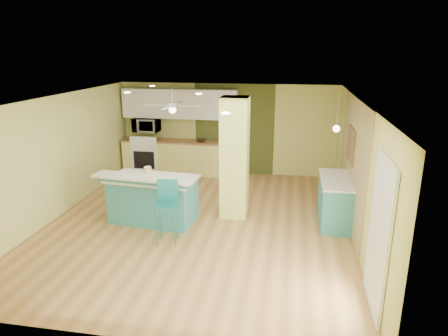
{
  "coord_description": "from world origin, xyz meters",
  "views": [
    {
      "loc": [
        1.78,
        -7.31,
        3.4
      ],
      "look_at": [
        0.45,
        0.4,
        1.06
      ],
      "focal_mm": 32.0,
      "sensor_mm": 36.0,
      "label": 1
    }
  ],
  "objects_px": {
    "fruit_bowl": "(201,141)",
    "canister": "(148,170)",
    "side_counter": "(335,201)",
    "peninsula": "(153,198)",
    "bar_stool": "(167,201)"
  },
  "relations": [
    {
      "from": "side_counter",
      "to": "fruit_bowl",
      "type": "distance_m",
      "value": 4.36
    },
    {
      "from": "side_counter",
      "to": "fruit_bowl",
      "type": "xyz_separation_m",
      "value": [
        -3.37,
        2.71,
        0.5
      ]
    },
    {
      "from": "peninsula",
      "to": "fruit_bowl",
      "type": "relative_size",
      "value": 7.5
    },
    {
      "from": "bar_stool",
      "to": "fruit_bowl",
      "type": "bearing_deg",
      "value": 87.47
    },
    {
      "from": "fruit_bowl",
      "to": "canister",
      "type": "distance_m",
      "value": 3.05
    },
    {
      "from": "peninsula",
      "to": "side_counter",
      "type": "distance_m",
      "value": 3.68
    },
    {
      "from": "peninsula",
      "to": "bar_stool",
      "type": "height_order",
      "value": "bar_stool"
    },
    {
      "from": "peninsula",
      "to": "side_counter",
      "type": "relative_size",
      "value": 1.4
    },
    {
      "from": "canister",
      "to": "fruit_bowl",
      "type": "bearing_deg",
      "value": 81.86
    },
    {
      "from": "side_counter",
      "to": "fruit_bowl",
      "type": "height_order",
      "value": "fruit_bowl"
    },
    {
      "from": "peninsula",
      "to": "bar_stool",
      "type": "xyz_separation_m",
      "value": [
        0.57,
        -0.81,
        0.28
      ]
    },
    {
      "from": "fruit_bowl",
      "to": "canister",
      "type": "height_order",
      "value": "canister"
    },
    {
      "from": "peninsula",
      "to": "canister",
      "type": "relative_size",
      "value": 13.62
    },
    {
      "from": "bar_stool",
      "to": "side_counter",
      "type": "distance_m",
      "value": 3.37
    },
    {
      "from": "bar_stool",
      "to": "side_counter",
      "type": "relative_size",
      "value": 0.8
    }
  ]
}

